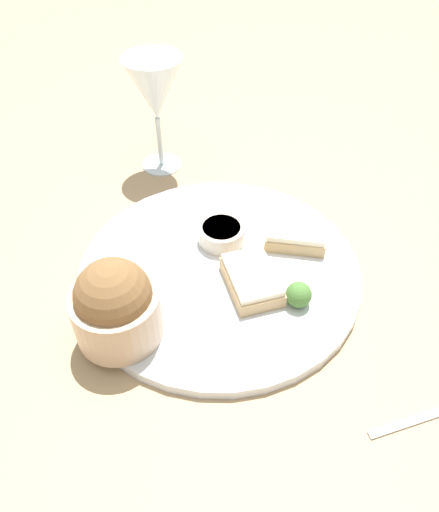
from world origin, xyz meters
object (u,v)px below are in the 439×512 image
at_px(salad_bowl, 115,305).
at_px(cheese_toast_near, 253,279).
at_px(wine_glass, 155,92).
at_px(cheese_toast_far, 296,236).
at_px(sauce_ramekin, 221,233).

distance_m(salad_bowl, cheese_toast_near, 0.17).
bearing_deg(wine_glass, cheese_toast_near, -23.56).
bearing_deg(cheese_toast_far, sauce_ramekin, -142.04).
height_order(salad_bowl, cheese_toast_far, salad_bowl).
xyz_separation_m(salad_bowl, cheese_toast_far, (0.07, 0.25, -0.03)).
height_order(sauce_ramekin, cheese_toast_far, same).
height_order(sauce_ramekin, cheese_toast_near, same).
height_order(sauce_ramekin, wine_glass, wine_glass).
relative_size(salad_bowl, cheese_toast_near, 1.00).
bearing_deg(salad_bowl, cheese_toast_near, 64.75).
height_order(salad_bowl, wine_glass, wine_glass).
distance_m(salad_bowl, wine_glass, 0.36).
xyz_separation_m(sauce_ramekin, cheese_toast_far, (0.08, 0.06, -0.00)).
relative_size(salad_bowl, wine_glass, 0.57).
bearing_deg(wine_glass, cheese_toast_far, -5.31).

